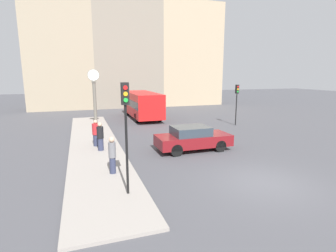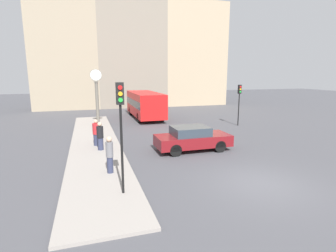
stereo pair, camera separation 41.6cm
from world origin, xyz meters
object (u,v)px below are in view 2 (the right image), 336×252
traffic_light_far (239,96)px  street_clock (97,96)px  pedestrian_black_jacket (100,136)px  sedan_car (192,138)px  bus_distant (145,103)px  pedestrian_red_top (96,133)px  pedestrian_grey_jacket (110,154)px  traffic_light_near (121,116)px

traffic_light_far → street_clock: 12.15m
street_clock → pedestrian_black_jacket: bearing=-91.6°
sedan_car → bus_distant: (-0.13, 12.35, 0.78)m
bus_distant → pedestrian_red_top: bus_distant is taller
bus_distant → pedestrian_grey_jacket: size_ratio=4.76×
sedan_car → traffic_light_far: traffic_light_far is taller
pedestrian_red_top → traffic_light_near: bearing=-84.7°
sedan_car → pedestrian_grey_jacket: bearing=-153.0°
bus_distant → pedestrian_red_top: 11.24m
bus_distant → pedestrian_black_jacket: size_ratio=4.81×
street_clock → pedestrian_grey_jacket: bearing=-90.0°
traffic_light_near → pedestrian_grey_jacket: 3.02m
bus_distant → pedestrian_grey_jacket: bearing=-108.0°
pedestrian_black_jacket → pedestrian_red_top: size_ratio=1.02×
pedestrian_grey_jacket → pedestrian_black_jacket: bearing=93.2°
sedan_car → street_clock: size_ratio=0.92×
sedan_car → pedestrian_red_top: bearing=155.6°
bus_distant → pedestrian_grey_jacket: bus_distant is taller
traffic_light_near → street_clock: bearing=91.2°
pedestrian_black_jacket → sedan_car: bearing=-14.3°
pedestrian_black_jacket → pedestrian_red_top: (-0.17, 1.10, -0.03)m
traffic_light_far → street_clock: street_clock is taller
traffic_light_far → street_clock: size_ratio=0.75×
traffic_light_far → pedestrian_black_jacket: bearing=-158.8°
pedestrian_grey_jacket → bus_distant: bearing=72.0°
pedestrian_black_jacket → street_clock: bearing=88.4°
traffic_light_near → street_clock: size_ratio=0.85×
street_clock → pedestrian_red_top: street_clock is taller
traffic_light_far → pedestrian_black_jacket: size_ratio=2.17×
traffic_light_near → street_clock: 13.72m
pedestrian_red_top → bus_distant: bearing=62.4°
sedan_car → pedestrian_black_jacket: 5.34m
traffic_light_far → bus_distant: bearing=137.4°
bus_distant → traffic_light_far: traffic_light_far is taller
street_clock → pedestrian_black_jacket: street_clock is taller
sedan_car → bus_distant: bus_distant is taller
sedan_car → street_clock: street_clock is taller
street_clock → pedestrian_grey_jacket: size_ratio=2.87×
street_clock → pedestrian_red_top: size_ratio=2.95×
traffic_light_far → pedestrian_red_top: traffic_light_far is taller
pedestrian_grey_jacket → pedestrian_red_top: pedestrian_grey_jacket is taller
sedan_car → traffic_light_far: (6.81, 5.98, 1.82)m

